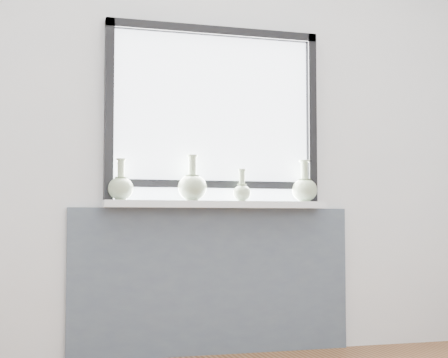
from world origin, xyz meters
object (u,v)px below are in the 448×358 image
object	(u,v)px
vase_a	(121,187)
vase_d	(305,188)
vase_b	(192,186)
vase_c	(242,191)
windowsill	(216,204)

from	to	relation	value
vase_a	vase_d	size ratio (longest dim) A/B	0.92
vase_b	vase_c	size ratio (longest dim) A/B	1.41
vase_a	vase_c	xyz separation A→B (m)	(0.71, -0.02, -0.01)
vase_c	vase_d	xyz separation A→B (m)	(0.41, 0.03, 0.02)
windowsill	vase_b	world-z (taller)	vase_b
windowsill	vase_d	xyz separation A→B (m)	(0.56, 0.01, 0.10)
windowsill	vase_b	size ratio (longest dim) A/B	4.93
windowsill	vase_b	xyz separation A→B (m)	(-0.15, -0.00, 0.11)
windowsill	vase_d	distance (m)	0.57
vase_d	vase_a	bearing A→B (deg)	-179.60
windowsill	vase_b	bearing A→B (deg)	-179.05
vase_b	windowsill	bearing A→B (deg)	0.95
vase_a	vase_d	xyz separation A→B (m)	(1.12, 0.01, 0.01)
windowsill	vase_a	world-z (taller)	vase_a
vase_a	vase_c	world-z (taller)	vase_a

